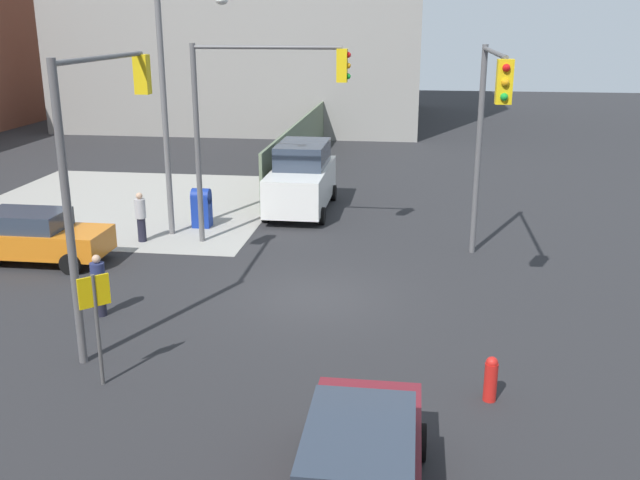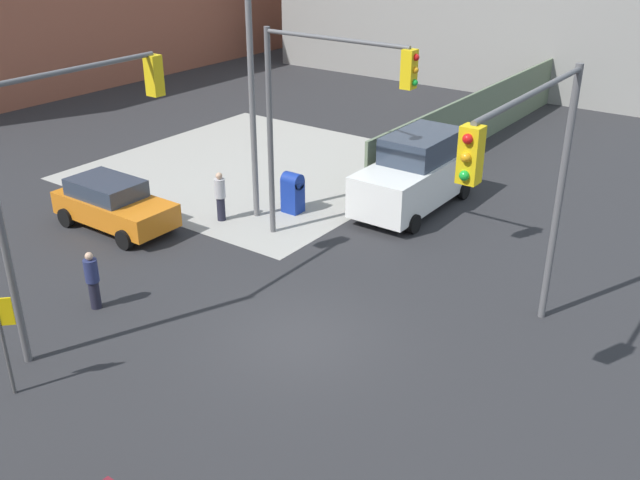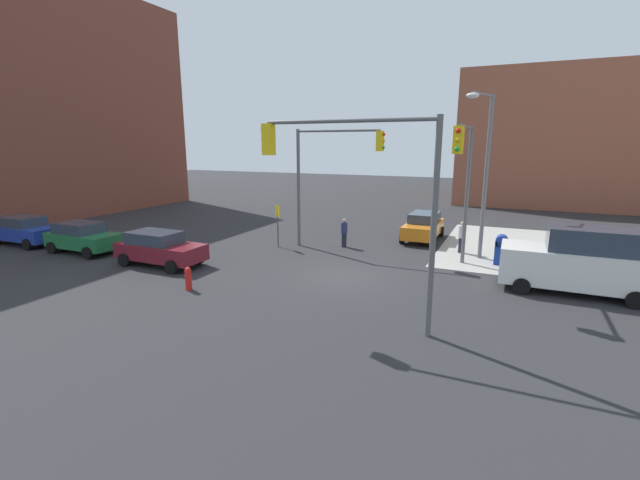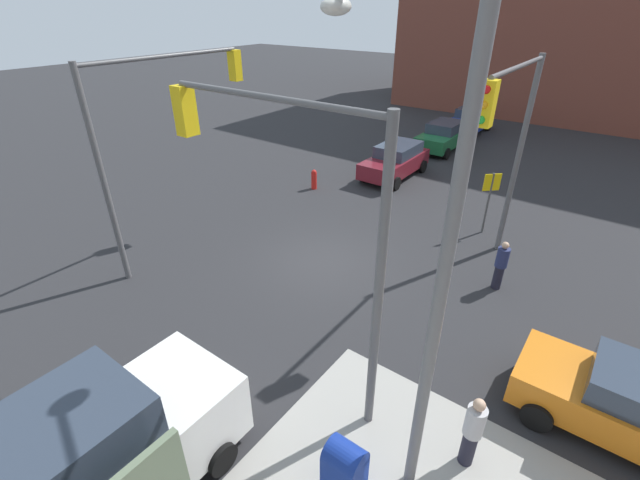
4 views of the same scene
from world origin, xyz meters
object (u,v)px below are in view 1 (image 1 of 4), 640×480
traffic_signal_se_corner (488,117)px  hatchback_maroon (360,466)px  traffic_signal_ne_corner (254,105)px  mailbox_blue (202,206)px  van_white_delivery (302,178)px  street_lamp_corner (173,99)px  pedestrian_waiting (99,284)px  pedestrian_crossing (141,216)px  fire_hydrant (491,378)px  traffic_signal_nw_corner (101,140)px  sedan_orange (35,236)px

traffic_signal_se_corner → hatchback_maroon: traffic_signal_se_corner is taller
traffic_signal_ne_corner → mailbox_blue: traffic_signal_ne_corner is taller
traffic_signal_se_corner → van_white_delivery: bearing=42.9°
street_lamp_corner → pedestrian_waiting: size_ratio=4.93×
van_white_delivery → pedestrian_crossing: bearing=135.9°
street_lamp_corner → fire_hydrant: size_ratio=8.51×
traffic_signal_se_corner → traffic_signal_nw_corner: bearing=118.5°
hatchback_maroon → pedestrian_waiting: (6.72, 7.12, -0.00)m
traffic_signal_se_corner → van_white_delivery: traffic_signal_se_corner is taller
hatchback_maroon → traffic_signal_se_corner: bearing=-13.2°
mailbox_blue → van_white_delivery: size_ratio=0.26×
traffic_signal_ne_corner → pedestrian_waiting: 7.96m
traffic_signal_se_corner → street_lamp_corner: 10.34m
traffic_signal_nw_corner → hatchback_maroon: size_ratio=1.51×
street_lamp_corner → hatchback_maroon: bearing=-151.9°
street_lamp_corner → fire_hydrant: (-10.09, -9.65, -4.22)m
hatchback_maroon → street_lamp_corner: bearing=28.1°
sedan_orange → pedestrian_crossing: size_ratio=2.51×
mailbox_blue → traffic_signal_nw_corner: bearing=-176.8°
traffic_signal_ne_corner → pedestrian_crossing: (-0.30, 3.92, -3.72)m
fire_hydrant → pedestrian_crossing: size_ratio=0.55×
traffic_signal_se_corner → mailbox_blue: traffic_signal_se_corner is taller
mailbox_blue → sedan_orange: (-4.50, 3.92, 0.08)m
fire_hydrant → pedestrian_crossing: pedestrian_crossing is taller
mailbox_blue → van_white_delivery: van_white_delivery is taller
street_lamp_corner → mailbox_blue: (1.11, -0.45, -3.94)m
traffic_signal_ne_corner → fire_hydrant: (-9.50, -6.78, -4.12)m
mailbox_blue → fire_hydrant: bearing=-140.6°
van_white_delivery → street_lamp_corner: bearing=137.4°
pedestrian_crossing → pedestrian_waiting: bearing=129.6°
traffic_signal_se_corner → van_white_delivery: (6.78, 6.30, -3.37)m
pedestrian_crossing → mailbox_blue: bearing=-99.1°
traffic_signal_nw_corner → sedan_orange: bearing=45.7°
traffic_signal_se_corner → pedestrian_waiting: bearing=113.8°
pedestrian_crossing → pedestrian_waiting: pedestrian_crossing is taller
sedan_orange → traffic_signal_se_corner: bearing=-87.6°
pedestrian_waiting → fire_hydrant: bearing=11.0°
traffic_signal_se_corner → hatchback_maroon: (-11.00, 2.58, -3.81)m
mailbox_blue → hatchback_maroon: bearing=-155.1°
traffic_signal_nw_corner → fire_hydrant: bearing=-105.3°
traffic_signal_se_corner → pedestrian_crossing: (1.92, 11.00, -3.77)m
traffic_signal_nw_corner → traffic_signal_ne_corner: same height
traffic_signal_nw_corner → traffic_signal_ne_corner: 7.37m
traffic_signal_se_corner → traffic_signal_ne_corner: (2.22, 7.08, -0.04)m
fire_hydrant → pedestrian_crossing: 14.12m
mailbox_blue → hatchback_maroon: 16.45m
traffic_signal_ne_corner → pedestrian_crossing: 5.42m
street_lamp_corner → pedestrian_crossing: size_ratio=4.70×
sedan_orange → van_white_delivery: bearing=-44.1°
mailbox_blue → pedestrian_waiting: pedestrian_waiting is taller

